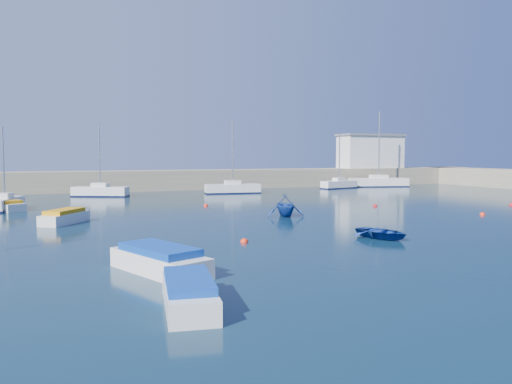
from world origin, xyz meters
name	(u,v)px	position (x,y,z in m)	size (l,w,h in m)	color
ground	(401,248)	(0.00, 0.00, 0.00)	(220.00, 220.00, 0.00)	#0C2537
back_wall	(183,180)	(0.00, 46.00, 1.30)	(96.00, 4.50, 2.60)	gray
right_arm	(510,179)	(44.00, 32.00, 1.30)	(4.50, 32.00, 2.60)	gray
harbor_office	(370,152)	(30.00, 46.00, 5.10)	(10.00, 4.00, 5.00)	silver
sailboat_3	(5,203)	(-20.07, 26.69, 0.57)	(2.86, 5.45, 7.04)	silver
sailboat_5	(100,191)	(-11.43, 37.97, 0.61)	(6.26, 4.29, 8.16)	silver
sailboat_6	(233,188)	(3.85, 36.78, 0.63)	(6.80, 2.66, 8.74)	silver
sailboat_7	(339,184)	(20.61, 39.82, 0.59)	(5.87, 2.87, 7.56)	silver
sailboat_8	(378,182)	(28.02, 40.99, 0.69)	(8.81, 4.45, 11.01)	silver
motorboat_0	(160,260)	(-12.28, -0.80, 0.51)	(3.38, 5.11, 1.08)	silver
motorboat_1	(65,217)	(-15.52, 15.76, 0.46)	(3.41, 4.07, 0.98)	silver
motorboat_2	(5,205)	(-20.01, 26.20, 0.43)	(3.48, 4.62, 0.91)	silver
motorboat_3	(189,293)	(-12.32, -5.62, 0.45)	(2.06, 4.28, 0.96)	silver
dinghy_center	(382,233)	(0.78, 2.69, 0.33)	(2.25, 3.15, 0.65)	navy
dinghy_left	(285,205)	(0.07, 13.80, 0.84)	(2.75, 3.18, 1.68)	navy
buoy_0	(244,242)	(-6.76, 4.40, 0.00)	(0.43, 0.43, 0.43)	#FF2A0D
buoy_1	(375,206)	(10.78, 17.45, 0.00)	(0.43, 0.43, 0.43)	red
buoy_2	(482,215)	(14.68, 8.91, 0.00)	(0.41, 0.41, 0.41)	#FF2A0D
buoy_3	(206,206)	(-3.39, 23.41, 0.00)	(0.41, 0.41, 0.41)	#FF2A0D
buoy_4	(511,205)	(22.98, 13.49, 0.00)	(0.41, 0.41, 0.41)	red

